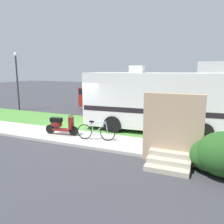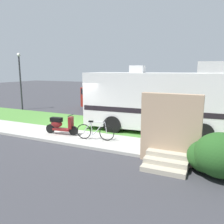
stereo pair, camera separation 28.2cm
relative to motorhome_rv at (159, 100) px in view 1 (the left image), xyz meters
name	(u,v)px [view 1 (the left image)]	position (x,y,z in m)	size (l,w,h in m)	color
ground_plane	(75,131)	(-4.04, -1.58, -1.67)	(80.00, 80.00, 0.00)	#38383D
sidewalk	(61,136)	(-4.04, -2.78, -1.61)	(24.00, 2.00, 0.12)	#ADAAA3
grass_strip	(89,124)	(-4.04, -0.08, -1.63)	(24.00, 3.40, 0.08)	#4C8438
motorhome_rv	(159,100)	(0.00, 0.00, 0.00)	(7.37, 2.87, 3.51)	silver
scooter	(60,125)	(-4.06, -2.80, -1.09)	(1.68, 0.53, 0.97)	black
bicycle	(96,131)	(-2.13, -2.88, -1.17)	(1.71, 0.52, 0.89)	black
pickup_truck_near	(109,98)	(-4.90, 4.65, -0.71)	(5.55, 2.18, 1.78)	maroon
porch_steps	(172,136)	(1.28, -3.87, -0.70)	(2.00, 1.26, 2.40)	#B2A893
bush_by_porch	(223,156)	(2.86, -4.27, -1.03)	(1.90, 1.42, 1.34)	#23511E
bottle_green	(209,155)	(2.47, -3.18, -1.44)	(0.07, 0.07, 0.25)	navy
street_lamp_post	(17,76)	(-11.51, 2.02, 0.99)	(0.28, 0.28, 4.41)	#333338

